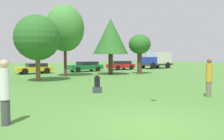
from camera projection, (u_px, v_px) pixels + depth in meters
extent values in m
plane|color=#477A33|center=(149.00, 125.00, 6.51)|extent=(120.00, 120.00, 0.00)
cylinder|color=#3F3F47|center=(6.00, 112.00, 6.47)|extent=(0.25, 0.25, 0.75)
cylinder|color=silver|center=(5.00, 84.00, 6.41)|extent=(0.29, 0.29, 0.92)
sphere|color=tan|center=(4.00, 64.00, 6.38)|extent=(0.25, 0.25, 0.25)
cylinder|color=#726651|center=(209.00, 89.00, 10.87)|extent=(0.25, 0.25, 0.75)
cylinder|color=#BF8C26|center=(209.00, 72.00, 10.82)|extent=(0.29, 0.29, 0.91)
sphere|color=brown|center=(209.00, 61.00, 10.78)|extent=(0.22, 0.22, 0.22)
cylinder|color=#19B2D8|center=(152.00, 54.00, 8.91)|extent=(0.29, 0.28, 0.14)
cube|color=#3F3F47|center=(97.00, 90.00, 12.17)|extent=(0.40, 0.33, 0.33)
cylinder|color=black|center=(97.00, 82.00, 12.15)|extent=(0.30, 0.30, 0.54)
sphere|color=brown|center=(97.00, 75.00, 12.12)|extent=(0.20, 0.20, 0.20)
cylinder|color=brown|center=(38.00, 66.00, 17.60)|extent=(0.36, 0.36, 2.44)
sphere|color=#286023|center=(37.00, 38.00, 17.46)|extent=(3.55, 3.55, 3.55)
cylinder|color=#473323|center=(65.00, 58.00, 21.69)|extent=(0.29, 0.29, 3.64)
ellipsoid|color=#3D7F33|center=(65.00, 28.00, 21.51)|extent=(3.70, 3.70, 4.46)
cylinder|color=#473323|center=(111.00, 64.00, 24.13)|extent=(0.49, 0.49, 2.20)
cone|color=#286023|center=(111.00, 36.00, 23.94)|extent=(3.79, 3.79, 3.79)
cylinder|color=#473323|center=(140.00, 62.00, 24.66)|extent=(0.51, 0.51, 2.62)
ellipsoid|color=#286023|center=(140.00, 44.00, 24.54)|extent=(2.41, 2.41, 2.16)
cube|color=gold|center=(34.00, 69.00, 25.07)|extent=(3.84, 1.69, 0.48)
cube|color=black|center=(37.00, 65.00, 25.21)|extent=(2.12, 1.47, 0.40)
cylinder|color=black|center=(25.00, 71.00, 23.73)|extent=(0.68, 0.22, 0.68)
cylinder|color=black|center=(21.00, 71.00, 25.08)|extent=(0.68, 0.22, 0.68)
cylinder|color=black|center=(47.00, 71.00, 25.09)|extent=(0.68, 0.22, 0.68)
cylinder|color=black|center=(42.00, 70.00, 26.43)|extent=(0.68, 0.22, 0.68)
cube|color=#196633|center=(85.00, 67.00, 28.54)|extent=(4.53, 1.75, 0.58)
cube|color=black|center=(87.00, 63.00, 28.70)|extent=(2.50, 1.53, 0.41)
cylinder|color=black|center=(78.00, 70.00, 27.06)|extent=(0.64, 0.18, 0.64)
cylinder|color=black|center=(72.00, 69.00, 28.45)|extent=(0.64, 0.18, 0.64)
cylinder|color=black|center=(98.00, 69.00, 28.65)|extent=(0.64, 0.18, 0.64)
cylinder|color=black|center=(91.00, 68.00, 30.05)|extent=(0.64, 0.18, 0.64)
cube|color=red|center=(121.00, 66.00, 32.10)|extent=(3.92, 1.88, 0.53)
cube|color=black|center=(122.00, 62.00, 32.23)|extent=(2.16, 1.64, 0.45)
cylinder|color=black|center=(118.00, 68.00, 30.67)|extent=(0.68, 0.20, 0.68)
cylinder|color=black|center=(110.00, 67.00, 32.17)|extent=(0.68, 0.20, 0.68)
cylinder|color=black|center=(131.00, 67.00, 32.05)|extent=(0.68, 0.20, 0.68)
cylinder|color=black|center=(124.00, 67.00, 33.55)|extent=(0.68, 0.20, 0.68)
cube|color=#2D2D33|center=(156.00, 64.00, 35.66)|extent=(5.31, 2.35, 0.30)
cube|color=#1E389E|center=(149.00, 60.00, 34.68)|extent=(1.72, 2.19, 1.03)
cube|color=beige|center=(159.00, 58.00, 36.02)|extent=(3.30, 2.32, 1.75)
cylinder|color=black|center=(153.00, 66.00, 33.68)|extent=(0.98, 0.25, 0.98)
cylinder|color=black|center=(143.00, 65.00, 35.55)|extent=(0.98, 0.25, 0.98)
cylinder|color=black|center=(168.00, 65.00, 35.56)|extent=(0.98, 0.25, 0.98)
cylinder|color=black|center=(157.00, 65.00, 37.43)|extent=(0.98, 0.25, 0.98)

